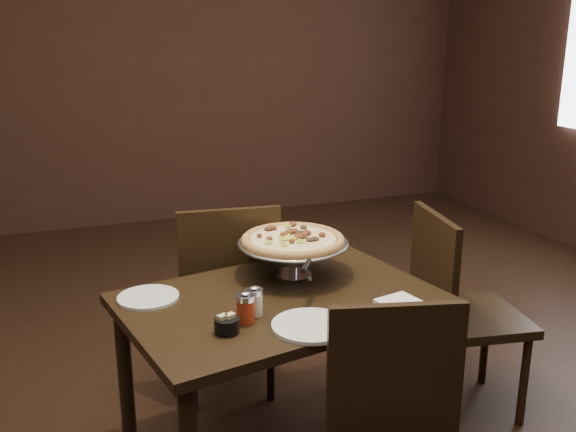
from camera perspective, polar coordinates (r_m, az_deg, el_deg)
name	(u,v)px	position (r m, az deg, el deg)	size (l,w,h in m)	color
room	(284,94)	(2.07, -0.35, 10.80)	(6.04, 7.04, 2.84)	black
dining_table	(280,320)	(2.35, -0.72, -9.19)	(1.20, 0.91, 0.68)	black
pizza_stand	(293,240)	(2.45, 0.43, -2.18)	(0.43, 0.43, 0.18)	silver
parmesan_shaker	(254,301)	(2.15, -3.01, -7.57)	(0.06, 0.06, 0.10)	beige
pepper_flake_shaker	(245,308)	(2.10, -3.80, -8.14)	(0.06, 0.06, 0.11)	maroon
packet_caddy	(227,325)	(2.05, -5.47, -9.59)	(0.08, 0.08, 0.06)	black
napkin_stack	(401,304)	(2.27, 10.02, -7.67)	(0.14, 0.14, 0.01)	white
plate_left	(148,297)	(2.34, -12.32, -7.07)	(0.22, 0.22, 0.01)	silver
plate_near	(311,326)	(2.08, 2.04, -9.71)	(0.25, 0.25, 0.01)	silver
serving_spatula	(306,267)	(2.20, 1.62, -4.52)	(0.15, 0.15, 0.02)	silver
chair_far	(227,292)	(2.83, -5.43, -6.78)	(0.47, 0.47, 0.91)	black
chair_side	(457,306)	(2.80, 14.80, -7.71)	(0.48, 0.48, 0.89)	black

